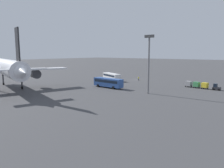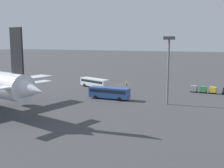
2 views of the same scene
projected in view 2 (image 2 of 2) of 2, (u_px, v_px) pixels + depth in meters
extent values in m
plane|color=#424244|center=(123.00, 85.00, 101.74)|extent=(600.00, 600.00, 0.00)
cone|color=silver|center=(30.00, 90.00, 51.71)|extent=(8.14, 6.66, 4.89)
cube|color=silver|center=(22.00, 79.00, 70.43)|extent=(8.75, 16.54, 0.44)
cube|color=#262628|center=(17.00, 51.00, 52.59)|extent=(3.42, 1.31, 8.69)
cube|color=silver|center=(20.00, 85.00, 53.40)|extent=(6.26, 14.24, 0.28)
cylinder|color=#38383D|center=(12.00, 87.00, 69.42)|extent=(4.82, 4.03, 2.99)
cube|color=white|center=(94.00, 82.00, 96.14)|extent=(11.82, 7.25, 2.55)
cube|color=#192333|center=(94.00, 81.00, 96.07)|extent=(10.98, 6.91, 0.82)
cylinder|color=black|center=(84.00, 85.00, 97.81)|extent=(1.04, 0.68, 1.00)
cylinder|color=black|center=(91.00, 84.00, 99.86)|extent=(1.04, 0.68, 1.00)
cylinder|color=black|center=(99.00, 88.00, 92.81)|extent=(1.04, 0.68, 1.00)
cylinder|color=black|center=(105.00, 86.00, 94.86)|extent=(1.04, 0.68, 1.00)
cube|color=#2D5199|center=(109.00, 92.00, 76.93)|extent=(11.51, 3.21, 2.79)
cube|color=#192333|center=(109.00, 91.00, 76.85)|extent=(10.60, 3.21, 0.89)
cylinder|color=black|center=(95.00, 97.00, 77.24)|extent=(1.01, 0.35, 1.00)
cylinder|color=black|center=(100.00, 95.00, 79.79)|extent=(1.01, 0.35, 1.00)
cylinder|color=black|center=(119.00, 99.00, 74.49)|extent=(1.01, 0.35, 1.00)
cylinder|color=black|center=(123.00, 97.00, 77.04)|extent=(1.01, 0.35, 1.00)
cylinder|color=black|center=(223.00, 94.00, 83.04)|extent=(0.60, 0.23, 0.60)
cylinder|color=black|center=(223.00, 93.00, 84.33)|extent=(0.60, 0.23, 0.60)
cylinder|color=#1E1E2D|center=(127.00, 85.00, 99.44)|extent=(0.32, 0.32, 0.85)
cylinder|color=yellow|center=(127.00, 82.00, 99.33)|extent=(0.38, 0.38, 0.65)
sphere|color=tan|center=(127.00, 81.00, 99.26)|extent=(0.24, 0.24, 0.24)
cube|color=#38383D|center=(213.00, 92.00, 84.88)|extent=(2.25, 2.00, 0.10)
cube|color=gold|center=(213.00, 90.00, 84.75)|extent=(2.14, 1.90, 1.60)
cylinder|color=black|center=(210.00, 93.00, 84.76)|extent=(0.38, 0.18, 0.36)
cylinder|color=black|center=(211.00, 92.00, 85.85)|extent=(0.38, 0.18, 0.36)
cylinder|color=black|center=(215.00, 94.00, 84.00)|extent=(0.38, 0.18, 0.36)
cylinder|color=black|center=(216.00, 93.00, 85.09)|extent=(0.38, 0.18, 0.36)
cube|color=#38383D|center=(203.00, 92.00, 86.06)|extent=(2.25, 2.00, 0.10)
cube|color=#38844C|center=(203.00, 89.00, 85.93)|extent=(2.14, 1.90, 1.60)
cylinder|color=black|center=(200.00, 92.00, 85.93)|extent=(0.38, 0.18, 0.36)
cylinder|color=black|center=(201.00, 92.00, 87.03)|extent=(0.38, 0.18, 0.36)
cylinder|color=black|center=(205.00, 93.00, 85.18)|extent=(0.38, 0.18, 0.36)
cylinder|color=black|center=(206.00, 92.00, 86.27)|extent=(0.38, 0.18, 0.36)
cube|color=#38383D|center=(194.00, 91.00, 87.30)|extent=(2.25, 2.00, 0.10)
cube|color=gray|center=(194.00, 88.00, 87.16)|extent=(2.14, 1.90, 1.60)
cylinder|color=black|center=(191.00, 92.00, 87.17)|extent=(0.38, 0.18, 0.36)
cylinder|color=black|center=(192.00, 91.00, 88.26)|extent=(0.38, 0.18, 0.36)
cylinder|color=black|center=(196.00, 92.00, 86.41)|extent=(0.38, 0.18, 0.36)
cylinder|color=black|center=(197.00, 91.00, 87.50)|extent=(0.38, 0.18, 0.36)
cylinder|color=slate|center=(168.00, 73.00, 69.68)|extent=(0.50, 0.50, 16.18)
cube|color=#4C4C4C|center=(169.00, 38.00, 68.34)|extent=(2.80, 0.70, 0.80)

